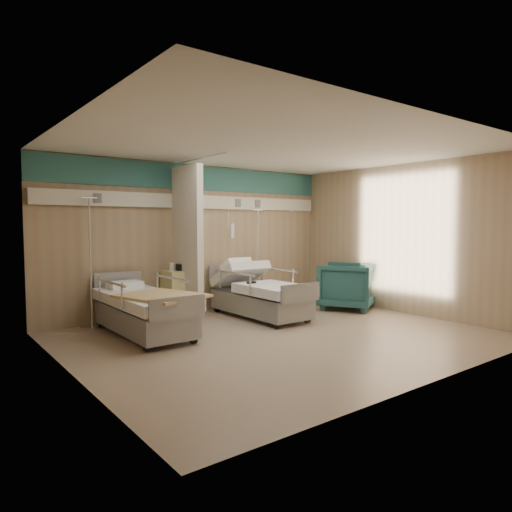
# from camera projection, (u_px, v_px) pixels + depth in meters

# --- Properties ---
(ground) EXTENTS (6.00, 5.00, 0.00)m
(ground) POSITION_uv_depth(u_px,v_px,m) (281.00, 336.00, 6.83)
(ground) COLOR gray
(ground) RESTS_ON ground
(room_walls) EXTENTS (6.04, 5.04, 2.82)m
(room_walls) POSITION_uv_depth(u_px,v_px,m) (269.00, 212.00, 6.89)
(room_walls) COLOR tan
(room_walls) RESTS_ON ground
(bed_right) EXTENTS (1.00, 2.16, 0.63)m
(bed_right) POSITION_uv_depth(u_px,v_px,m) (260.00, 300.00, 8.20)
(bed_right) COLOR white
(bed_right) RESTS_ON ground
(bed_left) EXTENTS (1.00, 2.16, 0.63)m
(bed_left) POSITION_uv_depth(u_px,v_px,m) (145.00, 314.00, 6.88)
(bed_left) COLOR white
(bed_left) RESTS_ON ground
(bedside_cabinet) EXTENTS (0.50, 0.48, 0.85)m
(bedside_cabinet) POSITION_uv_depth(u_px,v_px,m) (179.00, 294.00, 8.22)
(bedside_cabinet) COLOR #E6E08F
(bedside_cabinet) RESTS_ON ground
(visitor_armchair) EXTENTS (1.36, 1.37, 0.92)m
(visitor_armchair) POSITION_uv_depth(u_px,v_px,m) (346.00, 286.00, 8.99)
(visitor_armchair) COLOR #1C4747
(visitor_armchair) RESTS_ON ground
(waffle_blanket) EXTENTS (0.72, 0.69, 0.06)m
(waffle_blanket) POSITION_uv_depth(u_px,v_px,m) (346.00, 261.00, 8.93)
(waffle_blanket) COLOR silver
(waffle_blanket) RESTS_ON visitor_armchair
(iv_stand_right) EXTENTS (0.35, 0.35, 1.97)m
(iv_stand_right) POSITION_uv_depth(u_px,v_px,m) (257.00, 288.00, 9.07)
(iv_stand_right) COLOR silver
(iv_stand_right) RESTS_ON ground
(iv_stand_left) EXTENTS (0.38, 0.38, 2.11)m
(iv_stand_left) POSITION_uv_depth(u_px,v_px,m) (92.00, 301.00, 7.35)
(iv_stand_left) COLOR silver
(iv_stand_left) RESTS_ON ground
(call_remote) EXTENTS (0.16, 0.08, 0.04)m
(call_remote) POSITION_uv_depth(u_px,v_px,m) (251.00, 283.00, 8.03)
(call_remote) COLOR black
(call_remote) RESTS_ON bed_right
(tan_blanket) EXTENTS (1.21, 1.37, 0.04)m
(tan_blanket) POSITION_uv_depth(u_px,v_px,m) (162.00, 296.00, 6.53)
(tan_blanket) COLOR tan
(tan_blanket) RESTS_ON bed_left
(toiletry_bag) EXTENTS (0.24, 0.18, 0.12)m
(toiletry_bag) POSITION_uv_depth(u_px,v_px,m) (183.00, 267.00, 8.14)
(toiletry_bag) COLOR black
(toiletry_bag) RESTS_ON bedside_cabinet
(white_cup) EXTENTS (0.12, 0.12, 0.13)m
(white_cup) POSITION_uv_depth(u_px,v_px,m) (172.00, 267.00, 8.14)
(white_cup) COLOR white
(white_cup) RESTS_ON bedside_cabinet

